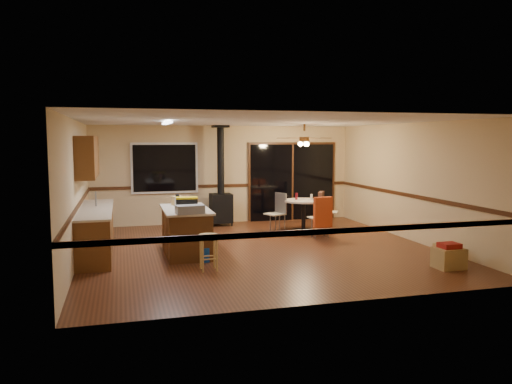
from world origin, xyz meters
name	(u,v)px	position (x,y,z in m)	size (l,w,h in m)	color
floor	(260,249)	(0.00, 0.00, 0.00)	(7.00, 7.00, 0.00)	#502816
ceiling	(260,121)	(0.00, 0.00, 2.60)	(7.00, 7.00, 0.00)	silver
wall_back	(225,174)	(0.00, 3.50, 1.30)	(7.00, 7.00, 0.00)	tan
wall_front	(330,209)	(0.00, -3.50, 1.30)	(7.00, 7.00, 0.00)	tan
wall_left	(76,191)	(-3.50, 0.00, 1.30)	(7.00, 7.00, 0.00)	tan
wall_right	(413,182)	(3.50, 0.00, 1.30)	(7.00, 7.00, 0.00)	tan
chair_rail	(260,201)	(0.00, 0.00, 1.00)	(7.00, 7.00, 0.08)	#3E200F
window	(165,168)	(-1.60, 3.45, 1.50)	(1.72, 0.10, 1.32)	black
sliding_door	(292,182)	(1.90, 3.45, 1.05)	(2.52, 0.10, 2.10)	black
lower_cabinets	(96,232)	(-3.20, 0.50, 0.43)	(0.60, 3.00, 0.86)	brown
countertop	(95,209)	(-3.20, 0.50, 0.88)	(0.64, 3.04, 0.04)	#C1AF95
upper_cabinets	(87,157)	(-3.33, 0.70, 1.90)	(0.35, 2.00, 0.80)	brown
kitchen_island	(186,231)	(-1.50, 0.00, 0.45)	(0.88, 1.68, 0.90)	#4E2B13
wood_stove	(221,198)	(-0.20, 3.05, 0.73)	(0.55, 0.50, 2.52)	black
ceiling_fan	(304,140)	(1.56, 1.62, 2.21)	(0.24, 0.24, 0.55)	brown
fluorescent_strip	(167,123)	(-1.80, 0.30, 2.56)	(0.10, 1.20, 0.04)	white
toolbox_grey	(190,209)	(-1.51, -0.71, 0.98)	(0.50, 0.28, 0.16)	slate
toolbox_black	(187,204)	(-1.51, -0.25, 1.01)	(0.40, 0.21, 0.22)	black
toolbox_yellow_lid	(187,198)	(-1.51, -0.25, 1.14)	(0.40, 0.21, 0.03)	gold
box_on_island	(178,201)	(-1.59, 0.51, 0.99)	(0.20, 0.27, 0.18)	#9E7D46
bottle_dark	(178,201)	(-1.63, 0.19, 1.03)	(0.08, 0.08, 0.27)	black
bottle_pink	(188,202)	(-1.45, -0.02, 1.02)	(0.08, 0.08, 0.24)	#D84C8C
bottle_white	(176,202)	(-1.65, 0.34, 0.99)	(0.06, 0.06, 0.17)	white
bar_stool	(209,252)	(-1.29, -1.34, 0.31)	(0.34, 0.34, 0.62)	tan
blue_bucket	(205,254)	(-1.25, -0.66, 0.13)	(0.32, 0.32, 0.27)	#0C40AB
dining_table	(304,210)	(1.56, 1.62, 0.53)	(0.97, 0.97, 0.78)	black
glass_red	(296,196)	(1.41, 1.72, 0.86)	(0.06, 0.06, 0.17)	#590C14
glass_cream	(311,197)	(1.74, 1.57, 0.85)	(0.06, 0.06, 0.14)	beige
chair_left	(278,208)	(0.95, 1.76, 0.59)	(0.53, 0.53, 0.51)	#C4B891
chair_near	(322,212)	(1.67, 0.74, 0.60)	(0.46, 0.50, 0.70)	#C4B891
chair_right	(322,206)	(2.10, 1.76, 0.60)	(0.61, 0.59, 0.70)	#C4B891
box_under_window	(194,220)	(-0.94, 2.87, 0.21)	(0.51, 0.41, 0.41)	#9E7D46
box_corner_a	(449,258)	(2.77, -2.31, 0.18)	(0.47, 0.40, 0.36)	#9E7D46
box_corner_b	(445,253)	(3.07, -1.81, 0.15)	(0.37, 0.32, 0.30)	#9E7D46
box_small_red	(449,245)	(2.77, -2.31, 0.40)	(0.33, 0.27, 0.09)	maroon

